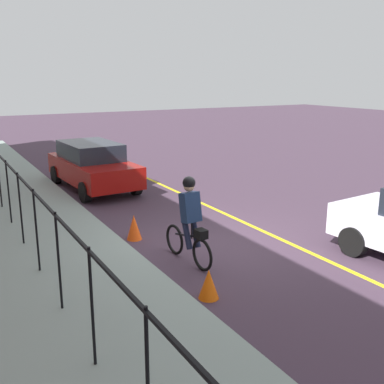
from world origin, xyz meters
name	(u,v)px	position (x,y,z in m)	size (l,w,h in m)	color
ground_plane	(213,245)	(0.00, 0.00, 0.00)	(80.00, 80.00, 0.00)	#423140
lane_line_centre	(268,234)	(0.00, -1.60, 0.00)	(36.00, 0.12, 0.01)	yellow
sidewalk	(63,273)	(0.00, 3.40, 0.07)	(40.00, 3.20, 0.15)	gray
iron_fence	(26,201)	(1.00, 3.80, 1.32)	(18.57, 0.04, 1.60)	black
cyclist_lead	(190,221)	(-0.64, 0.96, 0.91)	(1.71, 0.38, 1.83)	black
parked_sedan_rear	(92,165)	(6.64, 0.68, 0.82)	(4.49, 2.11, 1.58)	maroon
traffic_cone_near	(209,284)	(-2.14, 1.44, 0.27)	(0.36, 0.36, 0.53)	#F15E0A
traffic_cone_far	(134,227)	(1.25, 1.41, 0.30)	(0.36, 0.36, 0.59)	#FD5112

